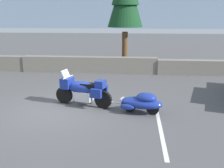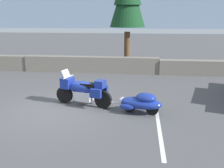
% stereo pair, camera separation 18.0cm
% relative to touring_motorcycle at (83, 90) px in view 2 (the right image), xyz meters
% --- Properties ---
extents(ground_plane, '(80.00, 80.00, 0.00)m').
position_rel_touring_motorcycle_xyz_m(ground_plane, '(-0.78, -0.54, -0.62)').
color(ground_plane, '#4C4C4F').
extents(stone_guard_wall, '(24.00, 0.63, 0.94)m').
position_rel_touring_motorcycle_xyz_m(stone_guard_wall, '(-0.48, 5.94, -0.17)').
color(stone_guard_wall, slate).
rests_on(stone_guard_wall, ground).
extents(distant_ridgeline, '(240.00, 80.00, 16.00)m').
position_rel_touring_motorcycle_xyz_m(distant_ridgeline, '(-0.78, 95.94, 7.38)').
color(distant_ridgeline, '#7F93AD').
rests_on(distant_ridgeline, ground).
extents(touring_motorcycle, '(2.26, 1.12, 1.33)m').
position_rel_touring_motorcycle_xyz_m(touring_motorcycle, '(0.00, 0.00, 0.00)').
color(touring_motorcycle, black).
rests_on(touring_motorcycle, ground).
extents(car_shaped_trailer, '(2.22, 1.09, 0.76)m').
position_rel_touring_motorcycle_xyz_m(car_shaped_trailer, '(2.20, -0.63, -0.21)').
color(car_shaped_trailer, black).
rests_on(car_shaped_trailer, ground).
extents(parking_stripe_marker, '(0.12, 3.60, 0.01)m').
position_rel_touring_motorcycle_xyz_m(parking_stripe_marker, '(2.76, -2.04, -0.62)').
color(parking_stripe_marker, silver).
rests_on(parking_stripe_marker, ground).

